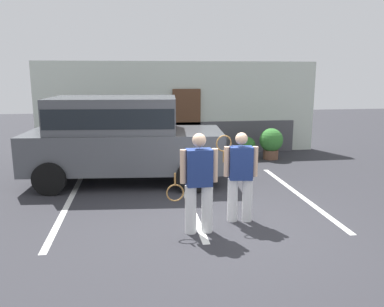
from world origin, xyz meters
name	(u,v)px	position (x,y,z in m)	size (l,w,h in m)	color
ground_plane	(222,226)	(0.00, 0.00, 0.00)	(40.00, 40.00, 0.00)	#2D2D33
parking_stripe_0	(67,205)	(-2.85, 1.50, 0.00)	(0.12, 4.40, 0.01)	silver
parking_stripe_1	(188,199)	(-0.40, 1.50, 0.00)	(0.12, 4.40, 0.01)	silver
parking_stripe_2	(299,194)	(2.05, 1.50, 0.00)	(0.12, 4.40, 0.01)	silver
house_frontage	(180,111)	(0.00, 6.36, 1.39)	(9.07, 0.40, 2.96)	silver
parked_suv	(121,135)	(-1.80, 3.09, 1.15)	(4.75, 2.49, 2.05)	#4C4F54
tennis_player_man	(199,182)	(-0.45, -0.20, 0.86)	(0.88, 0.27, 1.67)	white
tennis_player_woman	(240,175)	(0.36, 0.20, 0.84)	(0.73, 0.30, 1.61)	white
potted_plant_by_porch	(247,147)	(1.91, 5.10, 0.38)	(0.52, 0.52, 0.69)	#9E5638
potted_plant_secondary	(271,142)	(2.65, 5.02, 0.53)	(0.72, 0.72, 0.95)	brown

